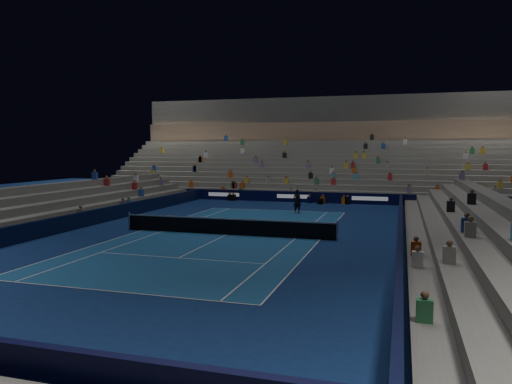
{
  "coord_description": "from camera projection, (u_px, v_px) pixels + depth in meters",
  "views": [
    {
      "loc": [
        9.69,
        -26.45,
        4.96
      ],
      "look_at": [
        0.0,
        6.0,
        2.0
      ],
      "focal_mm": 34.29,
      "sensor_mm": 36.0,
      "label": 1
    }
  ],
  "objects": [
    {
      "name": "ground",
      "position": [
        227.0,
        235.0,
        28.45
      ],
      "size": [
        90.0,
        90.0,
        0.0
      ],
      "primitive_type": "plane",
      "color": "navy",
      "rests_on": "ground"
    },
    {
      "name": "court_surface",
      "position": [
        227.0,
        235.0,
        28.45
      ],
      "size": [
        10.97,
        23.77,
        0.01
      ],
      "primitive_type": "cube",
      "color": "navy",
      "rests_on": "ground"
    },
    {
      "name": "sponsor_barrier_far",
      "position": [
        294.0,
        197.0,
        46.06
      ],
      "size": [
        44.0,
        0.25,
        1.0
      ],
      "primitive_type": "cube",
      "color": "black",
      "rests_on": "ground"
    },
    {
      "name": "sponsor_barrier_east",
      "position": [
        400.0,
        235.0,
        25.64
      ],
      "size": [
        0.25,
        37.0,
        1.0
      ],
      "primitive_type": "cube",
      "color": "black",
      "rests_on": "ground"
    },
    {
      "name": "sponsor_barrier_west",
      "position": [
        84.0,
        219.0,
        31.17
      ],
      "size": [
        0.25,
        37.0,
        1.0
      ],
      "primitive_type": "cube",
      "color": "black",
      "rests_on": "ground"
    },
    {
      "name": "grandstand_main",
      "position": [
        312.0,
        164.0,
        54.78
      ],
      "size": [
        44.0,
        15.2,
        11.2
      ],
      "color": "slate",
      "rests_on": "ground"
    },
    {
      "name": "grandstand_east",
      "position": [
        472.0,
        230.0,
        24.61
      ],
      "size": [
        5.0,
        37.0,
        2.5
      ],
      "color": "slate",
      "rests_on": "ground"
    },
    {
      "name": "grandstand_west",
      "position": [
        38.0,
        211.0,
        32.12
      ],
      "size": [
        5.0,
        37.0,
        2.5
      ],
      "color": "slate",
      "rests_on": "ground"
    },
    {
      "name": "tennis_net",
      "position": [
        227.0,
        226.0,
        28.4
      ],
      "size": [
        12.9,
        0.1,
        1.1
      ],
      "color": "#B2B2B7",
      "rests_on": "ground"
    },
    {
      "name": "tennis_player",
      "position": [
        297.0,
        201.0,
        37.97
      ],
      "size": [
        0.76,
        0.58,
        1.85
      ],
      "primitive_type": "imported",
      "rotation": [
        0.0,
        0.0,
        2.92
      ],
      "color": "black",
      "rests_on": "ground"
    },
    {
      "name": "broadcast_camera",
      "position": [
        320.0,
        201.0,
        44.28
      ],
      "size": [
        0.51,
        0.89,
        0.53
      ],
      "color": "black",
      "rests_on": "ground"
    }
  ]
}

